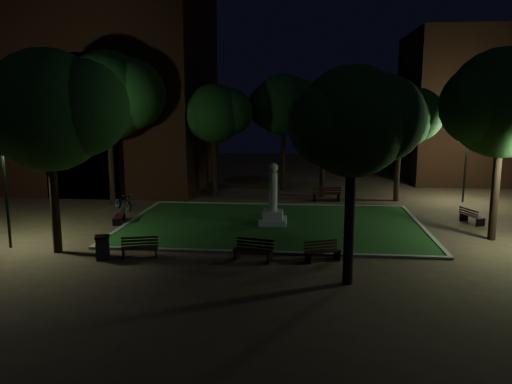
# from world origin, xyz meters

# --- Properties ---
(ground) EXTENTS (80.00, 80.00, 0.00)m
(ground) POSITION_xyz_m (0.00, 0.00, 0.00)
(ground) COLOR #4E3726
(lawn) EXTENTS (15.00, 10.00, 0.08)m
(lawn) POSITION_xyz_m (0.00, 2.00, 0.04)
(lawn) COLOR #1E4418
(lawn) RESTS_ON ground
(lawn_kerb) EXTENTS (15.40, 10.40, 0.12)m
(lawn_kerb) POSITION_xyz_m (0.00, 2.00, 0.06)
(lawn_kerb) COLOR slate
(lawn_kerb) RESTS_ON ground
(monument) EXTENTS (1.40, 1.40, 3.20)m
(monument) POSITION_xyz_m (0.00, 2.00, 0.96)
(monument) COLOR #99958E
(monument) RESTS_ON lawn
(building_main) EXTENTS (20.00, 12.00, 15.00)m
(building_main) POSITION_xyz_m (-15.86, 13.79, 7.38)
(building_main) COLOR #492414
(building_main) RESTS_ON ground
(building_far) EXTENTS (16.00, 10.00, 12.00)m
(building_far) POSITION_xyz_m (18.00, 20.00, 6.00)
(building_far) COLOR #492414
(building_far) RESTS_ON ground
(tree_west) EXTENTS (6.15, 5.02, 8.50)m
(tree_west) POSITION_xyz_m (-8.73, -3.68, 5.98)
(tree_west) COLOR black
(tree_west) RESTS_ON ground
(tree_north_wl) EXTENTS (4.79, 3.91, 7.59)m
(tree_north_wl) POSITION_xyz_m (-4.33, 9.70, 5.62)
(tree_north_wl) COLOR black
(tree_north_wl) RESTS_ON ground
(tree_north_er) EXTENTS (5.07, 4.14, 7.70)m
(tree_north_er) POSITION_xyz_m (2.88, 10.54, 5.62)
(tree_north_er) COLOR black
(tree_north_er) RESTS_ON ground
(tree_ne) EXTENTS (5.22, 4.26, 7.59)m
(tree_ne) POSITION_xyz_m (7.67, 9.48, 5.45)
(tree_ne) COLOR black
(tree_ne) RESTS_ON ground
(tree_east) EXTENTS (6.02, 4.91, 8.74)m
(tree_east) POSITION_xyz_m (10.45, 0.20, 6.28)
(tree_east) COLOR black
(tree_east) RESTS_ON ground
(tree_se) EXTENTS (4.60, 3.76, 7.55)m
(tree_se) POSITION_xyz_m (3.26, -6.30, 5.66)
(tree_se) COLOR black
(tree_se) RESTS_ON ground
(tree_nw) EXTENTS (6.69, 5.46, 9.48)m
(tree_nw) POSITION_xyz_m (-10.34, 6.63, 6.74)
(tree_nw) COLOR black
(tree_nw) RESTS_ON ground
(tree_far_north) EXTENTS (5.37, 4.38, 8.38)m
(tree_far_north) POSITION_xyz_m (0.08, 13.06, 6.18)
(tree_far_north) COLOR black
(tree_far_north) RESTS_ON ground
(lamppost_sw) EXTENTS (1.18, 0.28, 4.61)m
(lamppost_sw) POSITION_xyz_m (-11.27, -3.22, 3.21)
(lamppost_sw) COLOR black
(lamppost_sw) RESTS_ON ground
(lamppost_nw) EXTENTS (1.18, 0.28, 4.34)m
(lamppost_nw) POSITION_xyz_m (-10.50, 10.05, 3.04)
(lamppost_nw) COLOR black
(lamppost_nw) RESTS_ON ground
(lamppost_ne) EXTENTS (1.18, 0.28, 4.15)m
(lamppost_ne) POSITION_xyz_m (11.80, 9.44, 2.93)
(lamppost_ne) COLOR black
(lamppost_ne) RESTS_ON ground
(bench_near_left) EXTENTS (1.69, 0.92, 0.88)m
(bench_near_left) POSITION_xyz_m (-0.39, -4.04, 0.41)
(bench_near_left) COLOR black
(bench_near_left) RESTS_ON ground
(bench_near_right) EXTENTS (1.53, 1.01, 0.80)m
(bench_near_right) POSITION_xyz_m (2.37, -3.74, 0.38)
(bench_near_right) COLOR black
(bench_near_right) RESTS_ON ground
(bench_west_near) EXTENTS (1.58, 0.92, 0.82)m
(bench_west_near) POSITION_xyz_m (-5.12, -4.01, 0.39)
(bench_west_near) COLOR black
(bench_west_near) RESTS_ON ground
(bench_left_side) EXTENTS (0.78, 1.49, 0.78)m
(bench_left_side) POSITION_xyz_m (-8.12, 1.68, 0.37)
(bench_left_side) COLOR black
(bench_left_side) RESTS_ON ground
(bench_right_side) EXTENTS (1.01, 1.58, 0.82)m
(bench_right_side) POSITION_xyz_m (10.41, 3.40, 0.39)
(bench_right_side) COLOR black
(bench_right_side) RESTS_ON ground
(bench_far_side) EXTENTS (1.85, 0.86, 0.98)m
(bench_far_side) POSITION_xyz_m (3.05, 8.79, 0.46)
(bench_far_side) COLOR black
(bench_far_side) RESTS_ON ground
(trash_bin) EXTENTS (0.72, 0.72, 0.98)m
(trash_bin) POSITION_xyz_m (-6.53, -4.43, 0.50)
(trash_bin) COLOR black
(trash_bin) RESTS_ON ground
(bicycle) EXTENTS (1.84, 1.69, 0.98)m
(bicycle) POSITION_xyz_m (-9.16, 4.95, 0.49)
(bicycle) COLOR black
(bicycle) RESTS_ON ground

